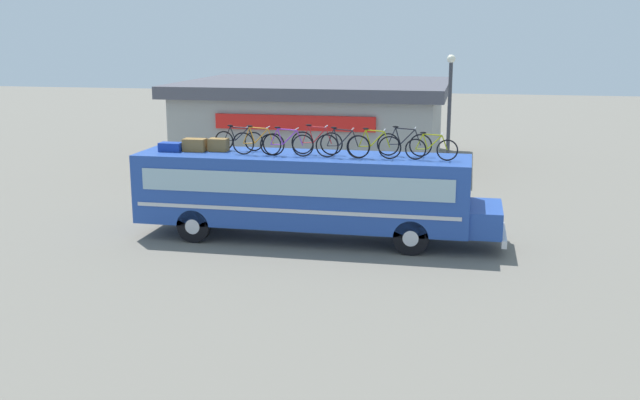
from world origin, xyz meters
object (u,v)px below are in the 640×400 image
rooftop_bicycle_6 (374,146)px  street_lamp (449,122)px  rooftop_bicycle_8 (431,148)px  luggage_bag_3 (219,145)px  rooftop_bicycle_3 (287,144)px  luggage_bag_2 (195,145)px  bus (307,190)px  rooftop_bicycle_7 (404,144)px  luggage_bag_1 (171,147)px  rooftop_bicycle_5 (342,145)px  rooftop_bicycle_4 (317,142)px  rooftop_bicycle_1 (239,140)px  rooftop_bicycle_2 (258,143)px

rooftop_bicycle_6 → street_lamp: size_ratio=0.29×
rooftop_bicycle_6 → rooftop_bicycle_8: 1.77m
luggage_bag_3 → rooftop_bicycle_3: bearing=-12.4°
luggage_bag_2 → rooftop_bicycle_6: (6.02, -0.27, 0.19)m
rooftop_bicycle_3 → street_lamp: bearing=46.5°
bus → rooftop_bicycle_7: (3.07, 0.39, 1.57)m
luggage_bag_1 → rooftop_bicycle_6: rooftop_bicycle_6 is taller
luggage_bag_1 → rooftop_bicycle_7: rooftop_bicycle_7 is taller
rooftop_bicycle_3 → rooftop_bicycle_5: size_ratio=1.02×
rooftop_bicycle_7 → street_lamp: size_ratio=0.30×
rooftop_bicycle_4 → rooftop_bicycle_5: 1.04m
rooftop_bicycle_4 → rooftop_bicycle_8: size_ratio=1.04×
rooftop_bicycle_1 → street_lamp: (6.75, 4.43, 0.24)m
luggage_bag_1 → rooftop_bicycle_3: (4.00, -0.17, 0.24)m
bus → luggage_bag_1: luggage_bag_1 is taller
rooftop_bicycle_5 → rooftop_bicycle_3: bearing=179.9°
luggage_bag_2 → rooftop_bicycle_3: bearing=-6.3°
luggage_bag_3 → street_lamp: 8.74m
rooftop_bicycle_2 → rooftop_bicycle_7: size_ratio=0.99×
bus → luggage_bag_3: size_ratio=19.12×
rooftop_bicycle_3 → rooftop_bicycle_8: rooftop_bicycle_3 is taller
rooftop_bicycle_3 → rooftop_bicycle_7: size_ratio=1.00×
street_lamp → rooftop_bicycle_2: bearing=-138.5°
rooftop_bicycle_4 → rooftop_bicycle_6: size_ratio=1.00×
rooftop_bicycle_1 → rooftop_bicycle_7: 5.50m
rooftop_bicycle_2 → rooftop_bicycle_6: size_ratio=1.02×
rooftop_bicycle_1 → rooftop_bicycle_6: (4.62, -0.67, 0.04)m
rooftop_bicycle_1 → rooftop_bicycle_5: size_ratio=0.97×
luggage_bag_2 → street_lamp: size_ratio=0.13×
luggage_bag_2 → luggage_bag_3: 0.78m
bus → luggage_bag_1: size_ratio=16.20×
rooftop_bicycle_5 → rooftop_bicycle_7: size_ratio=0.98×
luggage_bag_1 → rooftop_bicycle_1: rooftop_bicycle_1 is taller
rooftop_bicycle_1 → rooftop_bicycle_6: size_ratio=0.99×
rooftop_bicycle_4 → rooftop_bicycle_7: bearing=5.2°
rooftop_bicycle_5 → rooftop_bicycle_7: rooftop_bicycle_5 is taller
rooftop_bicycle_8 → bus: bearing=176.8°
rooftop_bicycle_5 → luggage_bag_3: bearing=172.7°
luggage_bag_2 → rooftop_bicycle_2: size_ratio=0.42×
luggage_bag_3 → rooftop_bicycle_2: size_ratio=0.36×
bus → rooftop_bicycle_6: bearing=-6.7°
rooftop_bicycle_3 → rooftop_bicycle_5: (1.81, -0.00, 0.01)m
rooftop_bicycle_2 → rooftop_bicycle_6: 3.73m
luggage_bag_2 → rooftop_bicycle_6: size_ratio=0.43×
rooftop_bicycle_8 → luggage_bag_1: bearing=179.7°
luggage_bag_1 → street_lamp: size_ratio=0.13×
rooftop_bicycle_1 → rooftop_bicycle_6: rooftop_bicycle_6 is taller
rooftop_bicycle_3 → rooftop_bicycle_5: rooftop_bicycle_5 is taller
luggage_bag_2 → rooftop_bicycle_5: 5.05m
luggage_bag_1 → rooftop_bicycle_2: 3.08m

